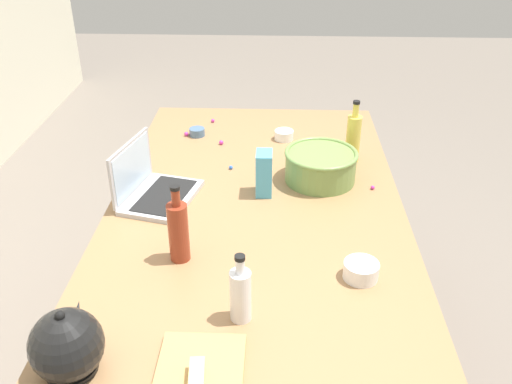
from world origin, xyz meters
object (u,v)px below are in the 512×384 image
(butter_stick_left, at_px, (197,380))
(ramekin_small, at_px, (361,270))
(bottle_soy, at_px, (178,230))
(kettle, at_px, (67,345))
(ramekin_medium, at_px, (197,132))
(bottle_vinegar, at_px, (240,294))
(bottle_oil, at_px, (353,137))
(laptop, at_px, (152,187))
(mixing_bowl_large, at_px, (321,165))
(ramekin_wide, at_px, (284,135))
(cutting_board, at_px, (199,376))
(candy_bag, at_px, (264,173))

(butter_stick_left, relative_size, ramekin_small, 1.03)
(bottle_soy, relative_size, kettle, 1.23)
(ramekin_small, bearing_deg, butter_stick_left, 135.26)
(butter_stick_left, distance_m, ramekin_small, 0.62)
(ramekin_medium, bearing_deg, ramekin_small, -148.30)
(bottle_vinegar, xyz_separation_m, ramekin_medium, (1.21, 0.28, -0.07))
(bottle_oil, distance_m, kettle, 1.43)
(bottle_oil, relative_size, butter_stick_left, 2.43)
(bottle_oil, height_order, kettle, bottle_oil)
(bottle_vinegar, bearing_deg, laptop, 30.41)
(bottle_vinegar, xyz_separation_m, butter_stick_left, (-0.25, 0.09, -0.05))
(bottle_soy, relative_size, bottle_oil, 0.98)
(bottle_vinegar, distance_m, butter_stick_left, 0.27)
(ramekin_small, bearing_deg, kettle, 117.15)
(mixing_bowl_large, height_order, bottle_oil, bottle_oil)
(laptop, bearing_deg, ramekin_wide, -41.91)
(ramekin_small, bearing_deg, ramekin_wide, 12.88)
(ramekin_wide, bearing_deg, ramekin_small, -167.12)
(bottle_soy, distance_m, ramekin_small, 0.57)
(ramekin_wide, bearing_deg, bottle_soy, 160.25)
(ramekin_medium, height_order, ramekin_wide, ramekin_wide)
(ramekin_medium, bearing_deg, laptop, 171.05)
(cutting_board, xyz_separation_m, candy_bag, (0.90, -0.13, 0.08))
(butter_stick_left, bearing_deg, bottle_oil, -21.86)
(bottle_oil, xyz_separation_m, cutting_board, (-1.19, 0.49, -0.10))
(cutting_board, bearing_deg, bottle_vinegar, -21.99)
(candy_bag, bearing_deg, ramekin_wide, -8.95)
(ramekin_medium, bearing_deg, mixing_bowl_large, -126.99)
(laptop, bearing_deg, cutting_board, -161.42)
(mixing_bowl_large, relative_size, ramekin_wide, 3.34)
(bottle_oil, distance_m, ramekin_medium, 0.73)
(laptop, height_order, ramekin_medium, laptop)
(cutting_board, distance_m, candy_bag, 0.92)
(candy_bag, bearing_deg, ramekin_medium, 31.93)
(bottle_soy, distance_m, candy_bag, 0.49)
(cutting_board, xyz_separation_m, ramekin_small, (0.40, -0.44, 0.02))
(laptop, xyz_separation_m, ramekin_medium, (0.58, -0.09, -0.03))
(ramekin_medium, bearing_deg, kettle, 174.99)
(mixing_bowl_large, bearing_deg, candy_bag, 117.00)
(kettle, distance_m, ramekin_medium, 1.41)
(laptop, xyz_separation_m, ramekin_small, (-0.45, -0.72, -0.02))
(mixing_bowl_large, bearing_deg, bottle_oil, -38.85)
(bottle_oil, bearing_deg, mixing_bowl_large, 141.15)
(bottle_vinegar, bearing_deg, mixing_bowl_large, -18.18)
(bottle_vinegar, relative_size, ramekin_medium, 2.96)
(bottle_oil, relative_size, cutting_board, 1.00)
(bottle_soy, distance_m, kettle, 0.50)
(ramekin_medium, relative_size, ramekin_wide, 0.83)
(butter_stick_left, relative_size, ramekin_medium, 1.54)
(ramekin_small, bearing_deg, cutting_board, 132.81)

